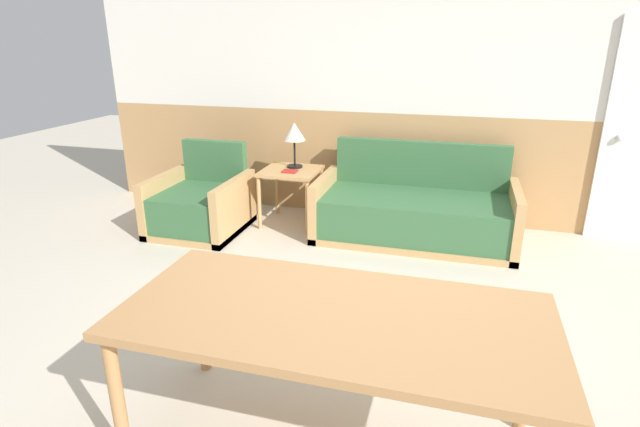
{
  "coord_description": "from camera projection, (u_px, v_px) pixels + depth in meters",
  "views": [
    {
      "loc": [
        0.32,
        -2.47,
        1.84
      ],
      "look_at": [
        -0.66,
        0.98,
        0.55
      ],
      "focal_mm": 28.0,
      "sensor_mm": 36.0,
      "label": 1
    }
  ],
  "objects": [
    {
      "name": "side_table",
      "position": [
        291.0,
        178.0,
        5.03
      ],
      "size": [
        0.56,
        0.56,
        0.57
      ],
      "color": "tan",
      "rests_on": "ground_plane"
    },
    {
      "name": "table_lamp",
      "position": [
        294.0,
        134.0,
        4.97
      ],
      "size": [
        0.23,
        0.23,
        0.46
      ],
      "color": "black",
      "rests_on": "side_table"
    },
    {
      "name": "couch",
      "position": [
        415.0,
        212.0,
        4.73
      ],
      "size": [
        1.84,
        0.88,
        0.87
      ],
      "color": "tan",
      "rests_on": "ground_plane"
    },
    {
      "name": "wall_back",
      "position": [
        431.0,
        89.0,
        4.87
      ],
      "size": [
        7.2,
        0.06,
        2.7
      ],
      "color": "tan",
      "rests_on": "ground_plane"
    },
    {
      "name": "armchair",
      "position": [
        201.0,
        206.0,
        4.93
      ],
      "size": [
        0.83,
        0.87,
        0.83
      ],
      "rotation": [
        0.0,
        0.0,
        0.04
      ],
      "color": "tan",
      "rests_on": "ground_plane"
    },
    {
      "name": "dining_table",
      "position": [
        334.0,
        326.0,
        2.15
      ],
      "size": [
        1.84,
        0.86,
        0.72
      ],
      "color": "#B27F4C",
      "rests_on": "ground_plane"
    },
    {
      "name": "ground_plane",
      "position": [
        383.0,
        366.0,
        2.94
      ],
      "size": [
        16.0,
        16.0,
        0.0
      ],
      "primitive_type": "plane",
      "color": "beige"
    },
    {
      "name": "book_stack",
      "position": [
        290.0,
        171.0,
        4.91
      ],
      "size": [
        0.14,
        0.12,
        0.02
      ],
      "color": "#B22823",
      "rests_on": "side_table"
    }
  ]
}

